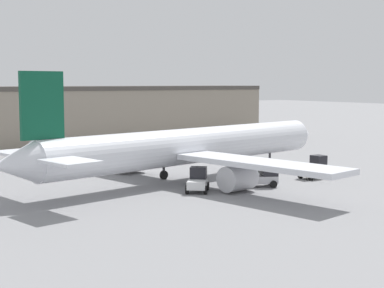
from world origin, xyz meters
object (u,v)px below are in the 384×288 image
pushback_tug (315,168)px  baggage_tug (198,181)px  airplane (185,148)px  belt_loader_truck (262,176)px  ground_crew_worker (324,162)px

pushback_tug → baggage_tug: bearing=178.3°
airplane → belt_loader_truck: (4.46, -6.91, -2.44)m
ground_crew_worker → baggage_tug: size_ratio=0.53×
baggage_tug → pushback_tug: pushback_tug is taller
pushback_tug → airplane: bearing=154.1°
ground_crew_worker → airplane: bearing=-22.1°
airplane → baggage_tug: bearing=-122.2°
baggage_tug → belt_loader_truck: 6.89m
airplane → ground_crew_worker: bearing=-20.4°
airplane → pushback_tug: 14.04m
ground_crew_worker → baggage_tug: (-19.40, -2.35, 0.06)m
baggage_tug → belt_loader_truck: (6.75, -1.35, -0.02)m
airplane → belt_loader_truck: bearing=-66.9°
ground_crew_worker → pushback_tug: pushback_tug is taller
airplane → pushback_tug: (12.28, -6.37, -2.39)m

